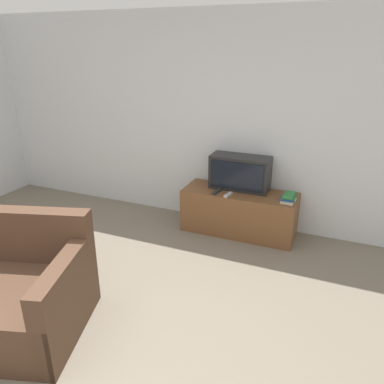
# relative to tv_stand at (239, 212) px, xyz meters

# --- Properties ---
(ground_plane) EXTENTS (14.00, 14.00, 0.00)m
(ground_plane) POSITION_rel_tv_stand_xyz_m (-0.73, -2.73, -0.27)
(ground_plane) COLOR #756B5B
(wall_back) EXTENTS (9.00, 0.06, 2.60)m
(wall_back) POSITION_rel_tv_stand_xyz_m (-0.73, 0.30, 1.03)
(wall_back) COLOR silver
(wall_back) RESTS_ON ground_plane
(tv_stand) EXTENTS (1.37, 0.51, 0.53)m
(tv_stand) POSITION_rel_tv_stand_xyz_m (0.00, 0.00, 0.00)
(tv_stand) COLOR brown
(tv_stand) RESTS_ON ground_plane
(television) EXTENTS (0.72, 0.30, 0.42)m
(television) POSITION_rel_tv_stand_xyz_m (-0.04, 0.11, 0.48)
(television) COLOR black
(television) RESTS_ON tv_stand
(book_stack) EXTENTS (0.17, 0.22, 0.09)m
(book_stack) POSITION_rel_tv_stand_xyz_m (0.59, -0.07, 0.31)
(book_stack) COLOR silver
(book_stack) RESTS_ON tv_stand
(remote_on_stand) EXTENTS (0.07, 0.16, 0.02)m
(remote_on_stand) POSITION_rel_tv_stand_xyz_m (-0.09, -0.17, 0.28)
(remote_on_stand) COLOR #B7B7B7
(remote_on_stand) RESTS_ON tv_stand
(remote_secondary) EXTENTS (0.08, 0.19, 0.02)m
(remote_secondary) POSITION_rel_tv_stand_xyz_m (-0.25, -0.14, 0.28)
(remote_secondary) COLOR #2D2D2D
(remote_secondary) RESTS_ON tv_stand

